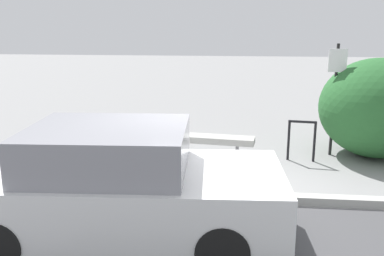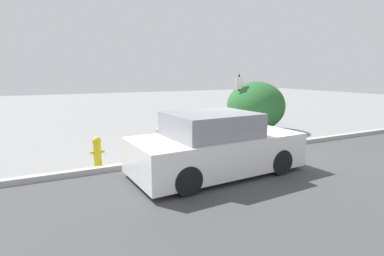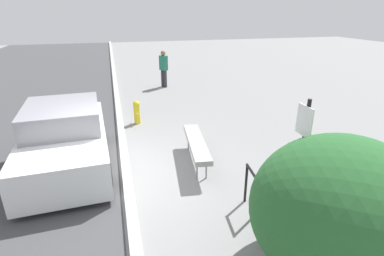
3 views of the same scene
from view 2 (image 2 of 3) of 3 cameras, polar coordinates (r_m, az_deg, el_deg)
ground_plane at (r=8.89m, az=6.65°, el=-4.97°), size 60.00×60.00×0.00m
curb at (r=8.87m, az=6.66°, el=-4.57°), size 60.00×0.20×0.13m
bench at (r=9.98m, az=-0.85°, el=-0.13°), size 2.18×0.64×0.59m
bike_rack at (r=11.37m, az=7.34°, el=0.97°), size 0.55×0.12×0.83m
sign_post at (r=12.02m, az=8.89°, el=5.67°), size 0.36×0.08×2.30m
fire_hydrant at (r=8.03m, az=-17.61°, el=-4.06°), size 0.36×0.22×0.77m
shrub_hedge at (r=12.63m, az=12.03°, el=4.09°), size 2.35×2.39×2.02m
parked_car_near at (r=7.04m, az=4.45°, el=-3.46°), size 4.11×2.03×1.46m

